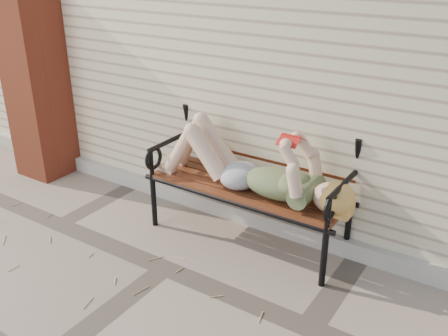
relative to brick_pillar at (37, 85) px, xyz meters
The scene contains 7 objects.
ground 2.62m from the brick_pillar, 18.06° to the right, with size 80.00×80.00×0.00m, color gray.
house_wall 3.26m from the brick_pillar, 44.37° to the left, with size 8.00×4.00×3.00m, color beige.
foundation_strip 2.49m from the brick_pillar, ahead, with size 8.00×0.10×0.15m, color #AFA99E.
brick_pillar is the anchor object (origin of this frame).
garden_bench 2.64m from the brick_pillar, ahead, with size 1.86×0.74×1.21m.
reading_woman 2.64m from the brick_pillar, ahead, with size 1.76×0.40×0.55m.
straw_scatter 2.85m from the brick_pillar, 30.66° to the right, with size 2.87×1.71×0.01m.
Camera 1 is at (2.20, -2.52, 2.36)m, focal length 40.00 mm.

